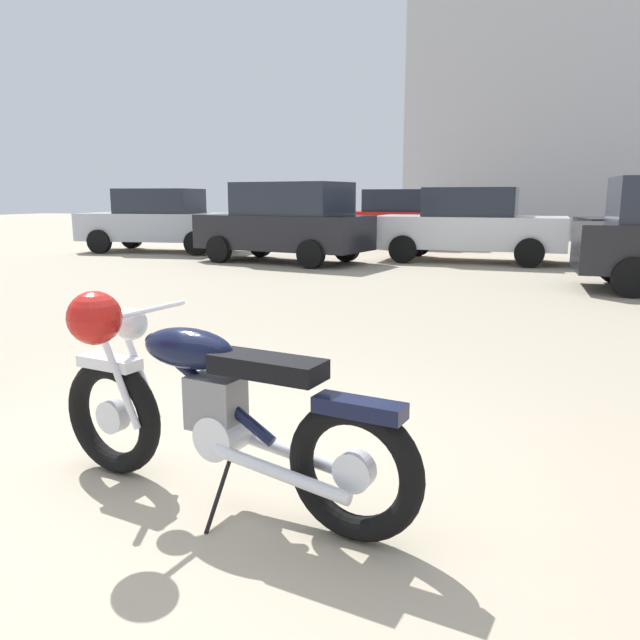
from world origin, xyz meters
TOP-DOWN VIEW (x-y plane):
  - ground_plane at (0.00, 0.00)m, footprint 80.00×80.00m
  - vintage_motorcycle at (0.23, -0.04)m, footprint 2.08×0.73m
  - blue_hatchback_right at (-0.19, 12.12)m, footprint 4.23×1.98m
  - dark_sedan_left at (-4.03, 10.45)m, footprint 4.10×2.25m
  - red_hatchback_near at (-8.29, 11.76)m, footprint 4.42×2.44m
  - pale_sedan_back at (-2.70, 15.90)m, footprint 4.22×1.96m
  - industrial_building at (4.76, 32.12)m, footprint 21.99×12.01m

SIDE VIEW (x-z plane):
  - ground_plane at x=0.00m, z-range 0.00..0.00m
  - vintage_motorcycle at x=0.23m, z-range -0.04..1.03m
  - blue_hatchback_right at x=-0.19m, z-range 0.00..1.67m
  - red_hatchback_near at x=-8.29m, z-range 0.00..1.67m
  - pale_sedan_back at x=-2.70m, z-range 0.00..1.67m
  - dark_sedan_left at x=-4.03m, z-range 0.03..1.81m
  - industrial_building at x=4.76m, z-range -4.51..15.84m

